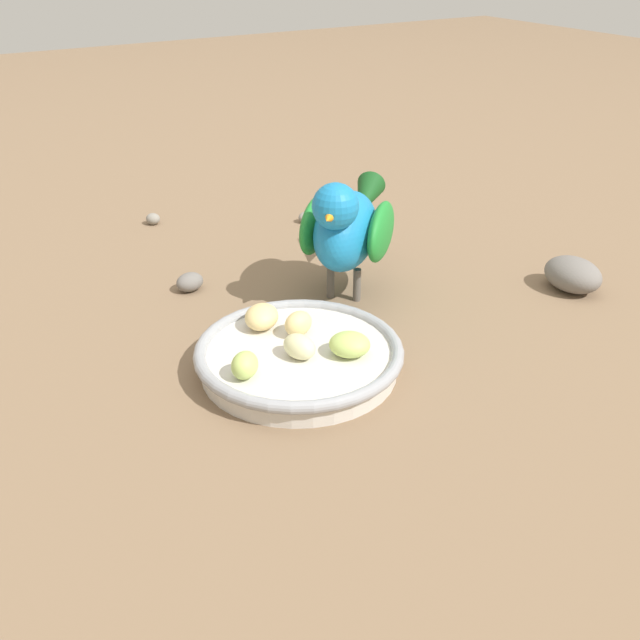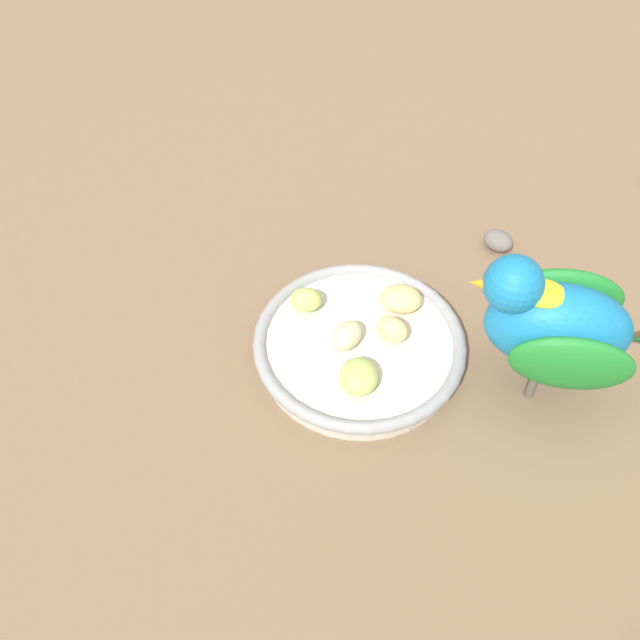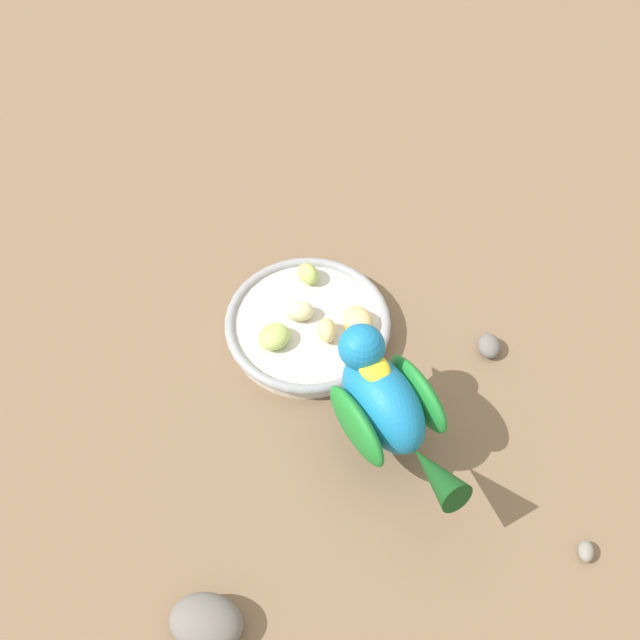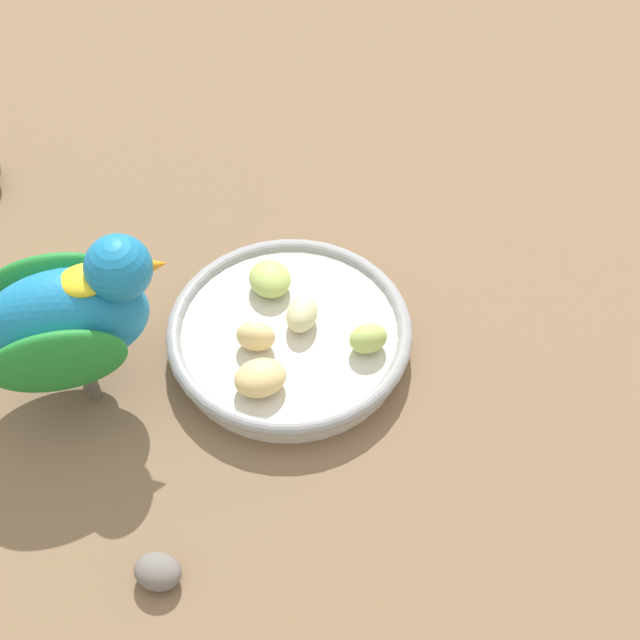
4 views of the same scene
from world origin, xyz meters
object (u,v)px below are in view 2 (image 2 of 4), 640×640
feeding_bowl (359,346)px  apple_piece_1 (359,376)px  apple_piece_3 (401,299)px  parrot (563,324)px  apple_piece_4 (306,300)px  pebble_0 (498,241)px  apple_piece_2 (347,336)px  apple_piece_0 (394,331)px

feeding_bowl → apple_piece_1: 0.05m
feeding_bowl → apple_piece_3: size_ratio=4.94×
apple_piece_1 → parrot: 0.16m
apple_piece_4 → parrot: parrot is taller
parrot → pebble_0: parrot is taller
apple_piece_2 → apple_piece_0: bearing=-120.5°
apple_piece_4 → pebble_0: apple_piece_4 is taller
apple_piece_3 → apple_piece_4: size_ratio=1.32×
apple_piece_3 → pebble_0: size_ratio=1.22×
feeding_bowl → parrot: 0.17m
apple_piece_2 → apple_piece_3: 0.06m
apple_piece_3 → apple_piece_0: bearing=128.6°
apple_piece_2 → parrot: (-0.12, -0.11, 0.05)m
feeding_bowl → parrot: parrot is taller
feeding_bowl → apple_piece_1: (-0.03, 0.03, 0.02)m
apple_piece_0 → apple_piece_3: 0.04m
apple_piece_1 → apple_piece_2: 0.04m
apple_piece_4 → pebble_0: (-0.04, -0.21, -0.02)m
apple_piece_0 → apple_piece_1: bearing=109.1°
apple_piece_2 → parrot: parrot is taller
pebble_0 → parrot: bearing=145.0°
apple_piece_3 → feeding_bowl: bearing=98.7°
apple_piece_3 → pebble_0: 0.15m
feeding_bowl → pebble_0: feeding_bowl is taller
apple_piece_0 → apple_piece_4: bearing=27.2°
apple_piece_1 → apple_piece_3: bearing=-63.1°
feeding_bowl → apple_piece_4: bearing=12.9°
feeding_bowl → apple_piece_1: size_ratio=5.15×
feeding_bowl → parrot: (-0.12, -0.10, 0.07)m
feeding_bowl → apple_piece_4: (0.06, 0.01, 0.02)m
apple_piece_2 → parrot: 0.17m
feeding_bowl → apple_piece_2: size_ratio=5.83×
apple_piece_3 → parrot: (-0.13, -0.05, 0.05)m
apple_piece_3 → parrot: parrot is taller
apple_piece_1 → pebble_0: size_ratio=1.17×
apple_piece_1 → apple_piece_2: bearing=-25.3°
apple_piece_3 → apple_piece_4: (0.05, 0.07, 0.00)m
apple_piece_1 → pebble_0: (0.05, -0.23, -0.02)m
apple_piece_0 → apple_piece_3: size_ratio=0.77×
apple_piece_2 → apple_piece_3: (0.00, -0.06, 0.00)m
apple_piece_0 → apple_piece_2: apple_piece_0 is taller
apple_piece_1 → parrot: bearing=-121.9°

